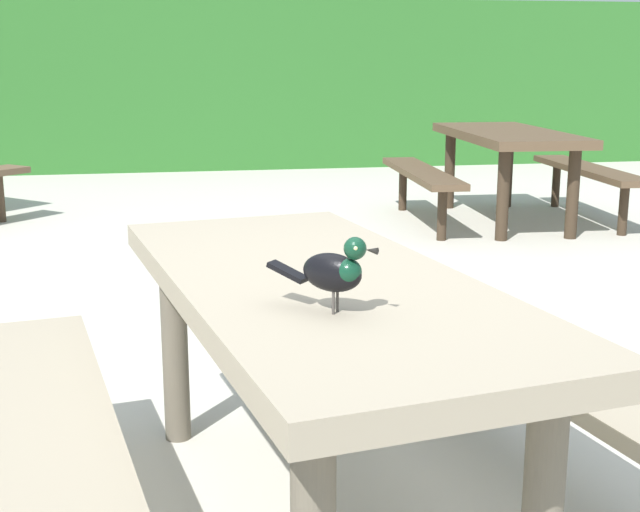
% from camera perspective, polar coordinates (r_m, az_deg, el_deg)
% --- Properties ---
extents(ground_plane, '(60.00, 60.00, 0.00)m').
position_cam_1_polar(ground_plane, '(2.76, -1.37, -15.54)').
color(ground_plane, beige).
extents(hedge_wall, '(28.00, 1.84, 1.97)m').
position_cam_1_polar(hedge_wall, '(11.11, -8.56, 11.18)').
color(hedge_wall, '#2D6B28').
rests_on(hedge_wall, ground).
extents(picnic_table_foreground, '(1.95, 1.98, 0.74)m').
position_cam_1_polar(picnic_table_foreground, '(2.40, -0.20, -5.51)').
color(picnic_table_foreground, gray).
rests_on(picnic_table_foreground, ground).
extents(bird_grackle, '(0.23, 0.21, 0.18)m').
position_cam_1_polar(bird_grackle, '(1.97, 1.04, -0.92)').
color(bird_grackle, black).
rests_on(bird_grackle, picnic_table_foreground).
extents(picnic_table_mid_right, '(1.76, 1.83, 0.74)m').
position_cam_1_polar(picnic_table_mid_right, '(7.14, 12.23, 6.62)').
color(picnic_table_mid_right, brown).
rests_on(picnic_table_mid_right, ground).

